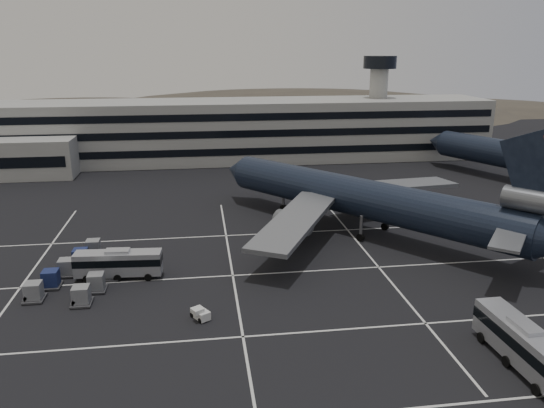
{
  "coord_description": "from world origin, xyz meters",
  "views": [
    {
      "loc": [
        -9.42,
        -53.96,
        26.09
      ],
      "look_at": [
        0.43,
        16.28,
        5.0
      ],
      "focal_mm": 35.0,
      "sensor_mm": 36.0,
      "label": 1
    }
  ],
  "objects_px": {
    "trijet_main": "(366,198)",
    "uld_cluster": "(82,271)",
    "bus_far": "(118,262)",
    "bus_near": "(523,343)"
  },
  "relations": [
    {
      "from": "trijet_main",
      "to": "bus_near",
      "type": "xyz_separation_m",
      "value": [
        2.97,
        -34.23,
        -3.08
      ]
    },
    {
      "from": "trijet_main",
      "to": "bus_far",
      "type": "height_order",
      "value": "trijet_main"
    },
    {
      "from": "bus_near",
      "to": "bus_far",
      "type": "xyz_separation_m",
      "value": [
        -36.24,
        23.15,
        -0.24
      ]
    },
    {
      "from": "bus_near",
      "to": "bus_far",
      "type": "distance_m",
      "value": 43.0
    },
    {
      "from": "bus_far",
      "to": "trijet_main",
      "type": "bearing_deg",
      "value": -67.49
    },
    {
      "from": "trijet_main",
      "to": "uld_cluster",
      "type": "relative_size",
      "value": 2.81
    },
    {
      "from": "bus_far",
      "to": "uld_cluster",
      "type": "relative_size",
      "value": 0.59
    },
    {
      "from": "bus_far",
      "to": "uld_cluster",
      "type": "height_order",
      "value": "bus_far"
    },
    {
      "from": "bus_near",
      "to": "bus_far",
      "type": "relative_size",
      "value": 1.12
    },
    {
      "from": "bus_near",
      "to": "uld_cluster",
      "type": "bearing_deg",
      "value": 147.98
    }
  ]
}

